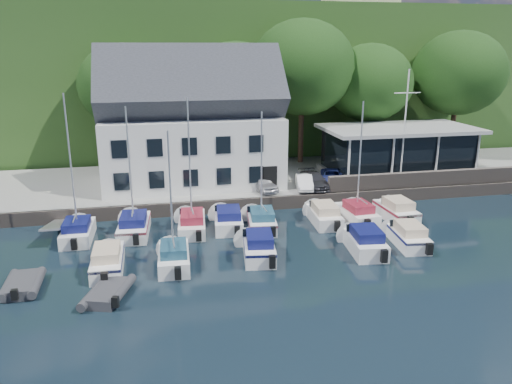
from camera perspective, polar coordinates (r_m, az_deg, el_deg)
The scene contains 34 objects.
ground at distance 28.44m, azimuth 10.33°, elevation -8.61°, with size 180.00×180.00×0.00m, color black.
quay at distance 43.99m, azimuth 1.86°, elevation 1.36°, with size 60.00×13.00×1.00m, color gray.
quay_face at distance 37.96m, azimuth 4.18°, elevation -1.13°, with size 60.00×0.30×1.00m, color #5A4F48.
hillside at distance 86.45m, azimuth -5.31°, elevation 13.71°, with size 160.00×75.00×16.00m, color #274A1B.
field_patch at distance 95.60m, azimuth -1.02°, elevation 18.91°, with size 50.00×30.00×0.30m, color #5D6532.
harbor_building at distance 40.91m, azimuth -7.38°, elevation 7.04°, with size 14.40×8.20×8.70m, color white, non-canonical shape.
club_pavilion at distance 45.90m, azimuth 15.85°, elevation 4.64°, with size 13.20×7.20×4.10m, color black, non-canonical shape.
seawall at distance 42.82m, azimuth 19.70°, elevation 1.49°, with size 18.00×0.50×1.20m, color #5A4F48.
gangway at distance 35.41m, azimuth -21.54°, elevation -4.43°, with size 1.20×6.00×1.40m, color silver, non-canonical shape.
car_silver at distance 38.93m, azimuth 0.70°, elevation 1.06°, with size 1.44×3.58×1.22m, color silver.
car_white at distance 39.59m, azimuth 5.53°, elevation 1.18°, with size 1.19×3.42×1.13m, color silver.
car_dgrey at distance 40.05m, azimuth 6.65°, elevation 1.36°, with size 1.64×4.05×1.17m, color #2D2C31.
car_blue at distance 41.44m, azimuth 8.65°, elevation 1.81°, with size 1.39×3.53×1.21m, color #2E3A8D.
flagpole at distance 42.01m, azimuth 16.60°, elevation 7.06°, with size 2.20×0.20×9.17m, color white, non-canonical shape.
tree_1 at distance 46.60m, azimuth -14.59°, elevation 9.32°, with size 8.18×8.18×11.18m, color #193710, non-canonical shape.
tree_2 at distance 46.65m, azimuth -2.28°, elevation 9.93°, with size 8.30×8.30×11.34m, color #193710, non-canonical shape.
tree_3 at distance 47.92m, azimuth 5.27°, elevation 11.26°, with size 9.78×9.78×13.36m, color #193710, non-canonical shape.
tree_4 at distance 50.05m, azimuth 12.75°, elevation 9.90°, with size 8.19×8.19×11.19m, color #193710, non-canonical shape.
tree_5 at distance 54.20m, azimuth 21.91°, elevation 10.25°, with size 9.07×9.07×12.40m, color #193710, non-canonical shape.
boat_r1_0 at distance 32.69m, azimuth -20.30°, elevation 1.79°, with size 1.96×5.53×8.45m, color white, non-canonical shape.
boat_r1_1 at distance 32.54m, azimuth -14.21°, elevation 2.51°, with size 2.04×6.20×8.73m, color white, non-canonical shape.
boat_r1_2 at distance 32.47m, azimuth -7.56°, elevation 2.53°, with size 1.89×6.17×8.39m, color white, non-canonical shape.
boat_r1_3 at distance 33.84m, azimuth -3.20°, elevation -2.94°, with size 1.99×5.77×1.42m, color white, non-canonical shape.
boat_r1_4 at distance 32.70m, azimuth 0.64°, elevation 2.77°, with size 1.94×5.64×8.39m, color white, non-canonical shape.
boat_r1_5 at distance 35.09m, azimuth 7.73°, elevation -2.35°, with size 1.88×6.03×1.42m, color white, non-canonical shape.
boat_r1_6 at distance 34.72m, azimuth 11.79°, elevation 3.58°, with size 1.94×5.59×8.80m, color white, non-canonical shape.
boat_r1_7 at distance 36.76m, azimuth 15.72°, elevation -1.85°, with size 1.95×5.63×1.55m, color white, non-canonical shape.
boat_r2_0 at distance 28.74m, azimuth -16.62°, elevation -7.22°, with size 1.77×5.92×1.43m, color white, non-canonical shape.
boat_r2_1 at distance 27.22m, azimuth -9.73°, elevation -0.11°, with size 1.85×5.56×8.54m, color white, non-canonical shape.
boat_r2_2 at distance 29.22m, azimuth 0.31°, elevation -6.00°, with size 1.89×5.62×1.51m, color white, non-canonical shape.
boat_r2_3 at distance 30.64m, azimuth 12.32°, elevation -5.29°, with size 1.99×5.66×1.54m, color white, non-canonical shape.
boat_r2_4 at distance 32.37m, azimuth 16.94°, elevation -4.56°, with size 1.80×5.62×1.42m, color white, non-canonical shape.
dinghy_0 at distance 28.21m, azimuth -25.11°, elevation -9.38°, with size 1.88×3.13×0.73m, color #343539, non-canonical shape.
dinghy_1 at distance 25.87m, azimuth -16.58°, elevation -10.80°, with size 1.87×3.12×0.73m, color #343539, non-canonical shape.
Camera 1 is at (-10.18, -23.76, 11.87)m, focal length 35.00 mm.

